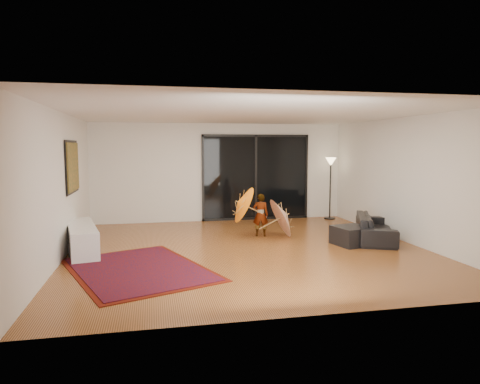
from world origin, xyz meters
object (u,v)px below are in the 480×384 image
object	(u,v)px
sofa	(375,228)
ottoman	(352,236)
media_console	(82,238)
child	(261,215)

from	to	relation	value
sofa	ottoman	xyz separation A→B (m)	(-0.73, -0.34, -0.08)
media_console	ottoman	distance (m)	5.49
media_console	sofa	xyz separation A→B (m)	(6.20, -0.17, 0.01)
sofa	media_console	bearing A→B (deg)	112.27
ottoman	child	xyz separation A→B (m)	(-1.66, 1.26, 0.30)
media_console	ottoman	world-z (taller)	media_console
ottoman	sofa	bearing A→B (deg)	24.68
media_console	sofa	size ratio (longest dim) A/B	1.01
media_console	child	distance (m)	3.89
child	media_console	bearing A→B (deg)	24.83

